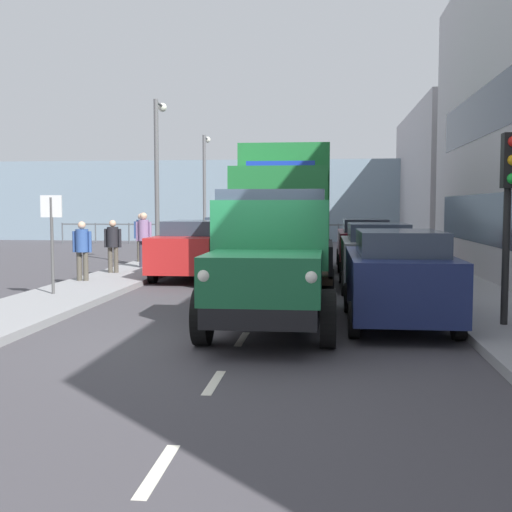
# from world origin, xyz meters

# --- Properties ---
(ground_plane) EXTENTS (80.00, 80.00, 0.00)m
(ground_plane) POSITION_xyz_m (0.00, -8.99, 0.00)
(ground_plane) COLOR #423F44
(sidewalk_left) EXTENTS (2.10, 36.18, 0.15)m
(sidewalk_left) POSITION_xyz_m (-4.64, -8.99, 0.07)
(sidewalk_left) COLOR gray
(sidewalk_left) RESTS_ON ground_plane
(sidewalk_right) EXTENTS (2.10, 36.18, 0.15)m
(sidewalk_right) POSITION_xyz_m (4.64, -8.99, 0.07)
(sidewalk_right) COLOR gray
(sidewalk_right) RESTS_ON ground_plane
(road_centreline_markings) EXTENTS (0.12, 32.82, 0.01)m
(road_centreline_markings) POSITION_xyz_m (0.00, -8.54, 0.00)
(road_centreline_markings) COLOR silver
(road_centreline_markings) RESTS_ON ground_plane
(building_far_block) EXTENTS (8.41, 14.02, 7.13)m
(building_far_block) POSITION_xyz_m (-9.89, -25.25, 3.57)
(building_far_block) COLOR #B7B2B7
(building_far_block) RESTS_ON ground_plane
(sea_horizon) EXTENTS (80.00, 0.80, 5.00)m
(sea_horizon) POSITION_xyz_m (0.00, -30.08, 2.50)
(sea_horizon) COLOR gray
(sea_horizon) RESTS_ON ground_plane
(seawall_railing) EXTENTS (28.08, 0.08, 1.20)m
(seawall_railing) POSITION_xyz_m (-0.00, -26.48, 0.92)
(seawall_railing) COLOR #4C5156
(seawall_railing) RESTS_ON ground_plane
(truck_vintage_green) EXTENTS (2.17, 5.64, 2.43)m
(truck_vintage_green) POSITION_xyz_m (-0.42, -1.24, 1.18)
(truck_vintage_green) COLOR black
(truck_vintage_green) RESTS_ON ground_plane
(lorry_cargo_green) EXTENTS (2.58, 8.20, 3.87)m
(lorry_cargo_green) POSITION_xyz_m (-0.17, -9.65, 2.08)
(lorry_cargo_green) COLOR #1E7033
(lorry_cargo_green) RESTS_ON ground_plane
(car_navy_kerbside_near) EXTENTS (1.84, 4.15, 1.72)m
(car_navy_kerbside_near) POSITION_xyz_m (-2.64, -1.99, 0.90)
(car_navy_kerbside_near) COLOR navy
(car_navy_kerbside_near) RESTS_ON ground_plane
(car_grey_kerbside_1) EXTENTS (1.84, 4.19, 1.72)m
(car_grey_kerbside_1) POSITION_xyz_m (-2.64, -6.99, 0.90)
(car_grey_kerbside_1) COLOR slate
(car_grey_kerbside_1) RESTS_ON ground_plane
(car_maroon_kerbside_2) EXTENTS (1.84, 4.57, 1.72)m
(car_maroon_kerbside_2) POSITION_xyz_m (-2.64, -12.66, 0.90)
(car_maroon_kerbside_2) COLOR maroon
(car_maroon_kerbside_2) RESTS_ON ground_plane
(car_red_oppositeside_0) EXTENTS (1.90, 4.55, 1.72)m
(car_red_oppositeside_0) POSITION_xyz_m (2.64, -9.25, 0.90)
(car_red_oppositeside_0) COLOR #B21E1E
(car_red_oppositeside_0) RESTS_ON ground_plane
(car_silver_oppositeside_1) EXTENTS (1.91, 4.57, 1.72)m
(car_silver_oppositeside_1) POSITION_xyz_m (2.64, -16.09, 0.90)
(car_silver_oppositeside_1) COLOR #B7BABF
(car_silver_oppositeside_1) RESTS_ON ground_plane
(car_teal_oppositeside_2) EXTENTS (1.81, 4.23, 1.72)m
(car_teal_oppositeside_2) POSITION_xyz_m (2.64, -23.07, 0.90)
(car_teal_oppositeside_2) COLOR #1E6670
(car_teal_oppositeside_2) RESTS_ON ground_plane
(pedestrian_near_railing) EXTENTS (0.53, 0.34, 1.60)m
(pedestrian_near_railing) POSITION_xyz_m (5.18, -6.91, 1.08)
(pedestrian_near_railing) COLOR #4C473D
(pedestrian_near_railing) RESTS_ON sidewalk_right
(pedestrian_strolling) EXTENTS (0.53, 0.34, 1.59)m
(pedestrian_strolling) POSITION_xyz_m (5.06, -9.06, 1.08)
(pedestrian_strolling) COLOR #4C473D
(pedestrian_strolling) RESTS_ON sidewalk_right
(pedestrian_with_bag) EXTENTS (0.53, 0.34, 1.80)m
(pedestrian_with_bag) POSITION_xyz_m (4.60, -10.79, 1.22)
(pedestrian_with_bag) COLOR #383342
(pedestrian_with_bag) RESTS_ON sidewalk_right
(pedestrian_couple_a) EXTENTS (0.53, 0.34, 1.75)m
(pedestrian_couple_a) POSITION_xyz_m (5.33, -12.99, 1.18)
(pedestrian_couple_a) COLOR #4C473D
(pedestrian_couple_a) RESTS_ON sidewalk_right
(traffic_light_near) EXTENTS (0.28, 0.41, 3.20)m
(traffic_light_near) POSITION_xyz_m (-4.36, -1.33, 2.47)
(traffic_light_near) COLOR black
(traffic_light_near) RESTS_ON sidewalk_left
(lamp_post_promenade) EXTENTS (0.32, 1.14, 5.75)m
(lamp_post_promenade) POSITION_xyz_m (4.63, -12.81, 3.63)
(lamp_post_promenade) COLOR #59595B
(lamp_post_promenade) RESTS_ON sidewalk_right
(lamp_post_far) EXTENTS (0.32, 1.14, 5.57)m
(lamp_post_far) POSITION_xyz_m (4.79, -22.58, 3.53)
(lamp_post_far) COLOR #59595B
(lamp_post_far) RESTS_ON sidewalk_right
(street_sign) EXTENTS (0.50, 0.07, 2.25)m
(street_sign) POSITION_xyz_m (4.88, -4.31, 1.68)
(street_sign) COLOR #4C4C4C
(street_sign) RESTS_ON sidewalk_right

